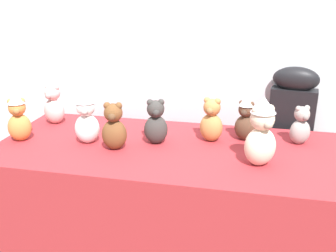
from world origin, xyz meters
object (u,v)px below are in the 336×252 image
Objects in this scene: display_table at (168,203)px; teddy_bear_ginger at (18,117)px; teddy_bear_snow at (86,118)px; instrument_case at (288,147)px; teddy_bear_ash at (301,126)px; teddy_bear_charcoal at (156,123)px; teddy_bear_cream at (261,133)px; teddy_bear_cocoa at (245,119)px; teddy_bear_chestnut at (114,128)px; teddy_bear_caramel at (211,121)px; teddy_bear_blush at (54,105)px.

teddy_bear_ginger is (-0.84, -0.08, 0.49)m from display_table.
teddy_bear_snow reaches higher than teddy_bear_ginger.
teddy_bear_ash is at bearing -79.95° from instrument_case.
teddy_bear_ginger is 0.77m from teddy_bear_charcoal.
teddy_bear_charcoal is at bearing 134.52° from teddy_bear_cream.
teddy_bear_cocoa reaches higher than teddy_bear_charcoal.
teddy_bear_cocoa is (-0.29, -0.35, 0.29)m from instrument_case.
teddy_bear_cocoa is at bearing 25.35° from display_table.
teddy_bear_chestnut is (-0.68, -0.28, -0.01)m from teddy_bear_cocoa.
instrument_case is 4.13× the size of teddy_bear_cocoa.
teddy_bear_cocoa is at bearing -15.70° from teddy_bear_ginger.
teddy_bear_charcoal is 0.98× the size of teddy_bear_chestnut.
teddy_bear_charcoal is (-0.30, -0.10, 0.00)m from teddy_bear_caramel.
teddy_bear_charcoal is at bearing -138.18° from instrument_case.
teddy_bear_charcoal is at bearing -145.71° from teddy_bear_cocoa.
instrument_case is at bearing 19.94° from teddy_bear_blush.
teddy_bear_blush is at bearing 164.13° from display_table.
display_table is 0.97m from teddy_bear_ginger.
teddy_bear_blush is (-0.79, 0.22, 0.47)m from display_table.
teddy_bear_cream is 0.58m from teddy_bear_charcoal.
teddy_bear_cocoa is (0.40, 0.19, 0.48)m from display_table.
teddy_bear_ginger is at bearing 169.83° from teddy_bear_chestnut.
teddy_bear_cream is 0.94m from teddy_bear_snow.
teddy_bear_caramel is at bearing 2.67° from teddy_bear_blush.
teddy_bear_cream reaches higher than teddy_bear_ash.
display_table is 1.76× the size of instrument_case.
teddy_bear_cream is at bearing -33.93° from teddy_bear_caramel.
teddy_bear_ash is at bearing 15.51° from display_table.
teddy_bear_cream reaches higher than teddy_bear_caramel.
teddy_bear_ginger is 1.27m from teddy_bear_cocoa.
teddy_bear_charcoal is at bearing -150.97° from teddy_bear_caramel.
display_table is 0.66m from teddy_bear_cocoa.
teddy_bear_snow is (-0.93, 0.09, -0.02)m from teddy_bear_cream.
instrument_case is 1.32m from teddy_bear_snow.
teddy_bear_snow is at bearing -148.86° from teddy_bear_cocoa.
teddy_bear_cream is (1.32, -0.04, 0.03)m from teddy_bear_ginger.
teddy_bear_cream is (-0.21, -0.67, 0.34)m from instrument_case.
display_table is 7.48× the size of teddy_bear_caramel.
teddy_bear_cream is at bearing -59.84° from teddy_bear_cocoa.
teddy_bear_ginger reaches higher than teddy_bear_blush.
display_table is 0.86m from teddy_bear_ash.
teddy_bear_caramel reaches higher than display_table.
teddy_bear_chestnut is (-0.97, -0.63, 0.29)m from instrument_case.
teddy_bear_blush is 1.19m from teddy_bear_cocoa.
teddy_bear_blush is 0.74m from teddy_bear_charcoal.
teddy_bear_snow is 1.15× the size of teddy_bear_cocoa.
instrument_case reaches higher than teddy_bear_cream.
instrument_case is 1.68m from teddy_bear_ginger.
teddy_bear_chestnut is at bearing -31.86° from teddy_bear_snow.
teddy_bear_ginger is at bearing -151.17° from teddy_bear_cocoa.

